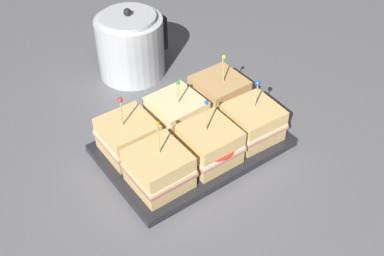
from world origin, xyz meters
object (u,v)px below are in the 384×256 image
(sandwich_front_right, at_px, (253,122))
(sandwich_back_center, at_px, (176,115))
(serving_platter, at_px, (192,145))
(sandwich_front_left, at_px, (159,169))
(sandwich_front_center, at_px, (211,144))
(sandwich_back_left, at_px, (128,136))
(sandwich_back_right, at_px, (219,94))
(kettle_steel, at_px, (131,45))

(sandwich_front_right, height_order, sandwich_back_center, sandwich_front_right)
(serving_platter, xyz_separation_m, sandwich_front_left, (-0.13, -0.06, 0.05))
(sandwich_front_center, relative_size, sandwich_front_right, 1.08)
(sandwich_front_left, distance_m, sandwich_back_center, 0.18)
(serving_platter, distance_m, sandwich_back_left, 0.15)
(serving_platter, height_order, sandwich_front_center, sandwich_front_center)
(sandwich_back_left, bearing_deg, sandwich_back_right, 0.44)
(sandwich_back_left, height_order, sandwich_back_right, sandwich_back_right)
(sandwich_front_left, height_order, sandwich_front_center, same)
(sandwich_front_right, distance_m, sandwich_back_center, 0.18)
(sandwich_back_center, relative_size, kettle_steel, 0.71)
(sandwich_back_center, distance_m, kettle_steel, 0.29)
(sandwich_front_left, distance_m, kettle_steel, 0.45)
(serving_platter, bearing_deg, sandwich_back_left, 153.56)
(sandwich_front_right, distance_m, sandwich_back_right, 0.13)
(sandwich_front_left, relative_size, sandwich_back_left, 1.07)
(serving_platter, relative_size, kettle_steel, 2.01)
(kettle_steel, bearing_deg, sandwich_back_right, -73.72)
(sandwich_back_left, height_order, kettle_steel, kettle_steel)
(kettle_steel, bearing_deg, sandwich_front_center, -96.09)
(sandwich_front_right, bearing_deg, kettle_steel, 101.07)
(kettle_steel, bearing_deg, sandwich_front_right, -78.93)
(sandwich_front_left, bearing_deg, serving_platter, 25.54)
(sandwich_front_left, bearing_deg, sandwich_back_center, 44.14)
(sandwich_back_center, bearing_deg, sandwich_front_right, -43.40)
(sandwich_front_right, xyz_separation_m, kettle_steel, (-0.08, 0.41, 0.03))
(sandwich_front_left, xyz_separation_m, sandwich_front_right, (0.26, 0.00, -0.00))
(sandwich_front_right, bearing_deg, serving_platter, 154.38)
(serving_platter, height_order, sandwich_front_left, sandwich_front_left)
(sandwich_back_center, height_order, sandwich_back_right, sandwich_back_right)
(sandwich_back_left, distance_m, kettle_steel, 0.34)
(serving_platter, xyz_separation_m, kettle_steel, (0.05, 0.35, 0.08))
(serving_platter, distance_m, sandwich_front_left, 0.15)
(sandwich_back_left, distance_m, sandwich_back_center, 0.13)
(serving_platter, bearing_deg, kettle_steel, 82.21)
(sandwich_front_center, distance_m, sandwich_back_left, 0.18)
(serving_platter, relative_size, sandwich_back_right, 2.60)
(serving_platter, relative_size, sandwich_back_left, 2.64)
(sandwich_front_center, distance_m, sandwich_front_right, 0.12)
(sandwich_back_left, xyz_separation_m, sandwich_back_center, (0.13, -0.00, 0.00))
(sandwich_front_right, bearing_deg, sandwich_front_center, -178.86)
(serving_platter, bearing_deg, sandwich_back_center, 91.81)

